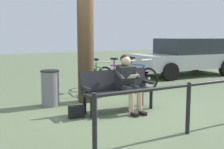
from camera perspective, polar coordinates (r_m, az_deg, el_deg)
ground_plane at (r=6.21m, az=1.15°, el=-7.10°), size 40.00×40.00×0.00m
bench at (r=6.08m, az=1.02°, el=-2.52°), size 1.60×0.49×0.87m
person_reading at (r=6.00m, az=3.14°, el=-1.14°), size 0.49×0.77×1.20m
handbag at (r=5.66m, az=-7.16°, el=-7.38°), size 0.32×0.18×0.24m
tree_trunk at (r=6.84m, az=-5.34°, el=10.51°), size 0.39×0.39×3.84m
litter_bin at (r=6.63m, az=-12.24°, el=-2.66°), size 0.42×0.42×0.82m
bicycle_green at (r=8.80m, az=4.79°, el=-0.27°), size 0.58×1.64×0.94m
bicycle_red at (r=8.38m, az=1.41°, el=-0.65°), size 0.73×1.58×0.94m
bicycle_purple at (r=8.11m, az=-2.79°, el=-0.95°), size 0.48×1.67×0.94m
railing_fence at (r=4.78m, az=15.05°, el=-4.49°), size 3.45×0.08×0.85m
parked_car at (r=11.82m, az=14.52°, el=3.62°), size 4.32×2.26×1.47m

